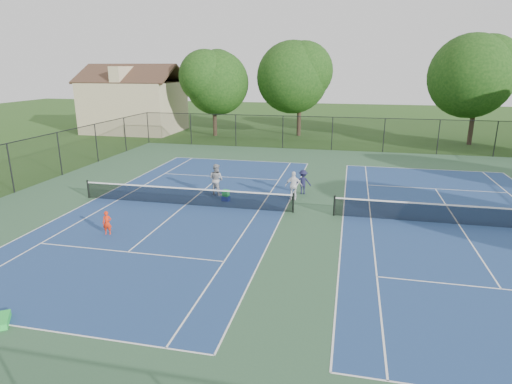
% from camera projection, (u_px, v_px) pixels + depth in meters
% --- Properties ---
extents(ground, '(140.00, 140.00, 0.00)m').
position_uv_depth(ground, '(313.00, 214.00, 22.07)').
color(ground, '#234716').
rests_on(ground, ground).
extents(court_pad, '(36.00, 36.00, 0.01)m').
position_uv_depth(court_pad, '(313.00, 214.00, 22.07)').
color(court_pad, '#2F5538').
rests_on(court_pad, ground).
extents(tennis_court_left, '(12.00, 23.83, 1.07)m').
position_uv_depth(tennis_court_left, '(186.00, 203.00, 23.51)').
color(tennis_court_left, navy).
rests_on(tennis_court_left, ground).
extents(tennis_court_right, '(12.00, 23.83, 1.07)m').
position_uv_depth(tennis_court_right, '(459.00, 223.00, 20.59)').
color(tennis_court_right, navy).
rests_on(tennis_court_right, ground).
extents(perimeter_fence, '(36.08, 36.08, 3.02)m').
position_uv_depth(perimeter_fence, '(314.00, 184.00, 21.62)').
color(perimeter_fence, black).
rests_on(perimeter_fence, ground).
extents(tree_back_a, '(6.80, 6.80, 9.15)m').
position_uv_depth(tree_back_a, '(214.00, 79.00, 45.56)').
color(tree_back_a, '#2D2116').
rests_on(tree_back_a, ground).
extents(tree_back_b, '(7.60, 7.60, 10.03)m').
position_uv_depth(tree_back_b, '(300.00, 74.00, 45.40)').
color(tree_back_b, '#2D2116').
rests_on(tree_back_b, ground).
extents(tree_back_d, '(7.80, 7.80, 10.37)m').
position_uv_depth(tree_back_d, '(479.00, 72.00, 39.92)').
color(tree_back_d, '#2D2116').
rests_on(tree_back_d, ground).
extents(clapboard_house, '(10.80, 8.10, 7.65)m').
position_uv_depth(clapboard_house, '(135.00, 105.00, 49.41)').
color(clapboard_house, tan).
rests_on(clapboard_house, ground).
extents(child_player, '(0.45, 0.36, 1.10)m').
position_uv_depth(child_player, '(107.00, 223.00, 19.27)').
color(child_player, red).
rests_on(child_player, ground).
extents(instructor, '(1.10, 0.99, 1.86)m').
position_uv_depth(instructor, '(216.00, 179.00, 25.20)').
color(instructor, '#969799').
rests_on(instructor, ground).
extents(bystander_a, '(1.03, 0.58, 1.66)m').
position_uv_depth(bystander_a, '(294.00, 186.00, 24.23)').
color(bystander_a, white).
rests_on(bystander_a, ground).
extents(bystander_b, '(0.99, 0.63, 1.47)m').
position_uv_depth(bystander_b, '(303.00, 182.00, 25.39)').
color(bystander_b, '#1A1A3A').
rests_on(bystander_b, ground).
extents(ball_crate, '(0.46, 0.38, 0.28)m').
position_uv_depth(ball_crate, '(226.00, 199.00, 24.20)').
color(ball_crate, navy).
rests_on(ball_crate, ground).
extents(ball_hopper, '(0.40, 0.35, 0.36)m').
position_uv_depth(ball_hopper, '(226.00, 193.00, 24.11)').
color(ball_hopper, green).
rests_on(ball_hopper, ball_crate).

